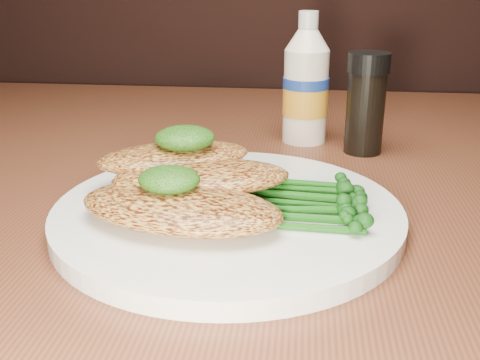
# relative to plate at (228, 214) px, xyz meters

# --- Properties ---
(plate) EXTENTS (0.29, 0.29, 0.02)m
(plate) POSITION_rel_plate_xyz_m (0.00, 0.00, 0.00)
(plate) COLOR white
(plate) RESTS_ON dining_table
(chicken_front) EXTENTS (0.18, 0.12, 0.03)m
(chicken_front) POSITION_rel_plate_xyz_m (-0.03, -0.04, 0.02)
(chicken_front) COLOR #C78E3F
(chicken_front) RESTS_ON plate
(chicken_mid) EXTENTS (0.16, 0.11, 0.02)m
(chicken_mid) POSITION_rel_plate_xyz_m (-0.02, 0.01, 0.03)
(chicken_mid) COLOR #C78E3F
(chicken_mid) RESTS_ON plate
(chicken_back) EXTENTS (0.15, 0.12, 0.02)m
(chicken_back) POSITION_rel_plate_xyz_m (-0.05, 0.04, 0.04)
(chicken_back) COLOR #C78E3F
(chicken_back) RESTS_ON plate
(pesto_front) EXTENTS (0.06, 0.06, 0.02)m
(pesto_front) POSITION_rel_plate_xyz_m (-0.04, -0.03, 0.04)
(pesto_front) COLOR black
(pesto_front) RESTS_ON chicken_front
(pesto_back) EXTENTS (0.06, 0.06, 0.02)m
(pesto_back) POSITION_rel_plate_xyz_m (-0.04, 0.04, 0.05)
(pesto_back) COLOR black
(pesto_back) RESTS_ON chicken_back
(broccolini_bundle) EXTENTS (0.16, 0.13, 0.02)m
(broccolini_bundle) POSITION_rel_plate_xyz_m (0.05, -0.00, 0.02)
(broccolini_bundle) COLOR #165312
(broccolini_bundle) RESTS_ON plate
(mayo_bottle) EXTENTS (0.06, 0.06, 0.15)m
(mayo_bottle) POSITION_rel_plate_xyz_m (0.06, 0.25, 0.07)
(mayo_bottle) COLOR white
(mayo_bottle) RESTS_ON dining_table
(pepper_grinder) EXTENTS (0.05, 0.05, 0.11)m
(pepper_grinder) POSITION_rel_plate_xyz_m (0.13, 0.21, 0.05)
(pepper_grinder) COLOR black
(pepper_grinder) RESTS_ON dining_table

